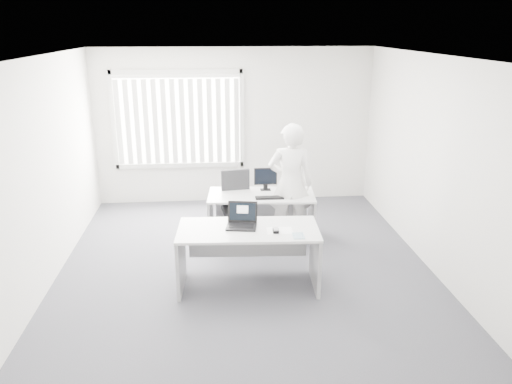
{
  "coord_description": "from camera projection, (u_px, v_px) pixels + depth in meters",
  "views": [
    {
      "loc": [
        -0.4,
        -5.97,
        3.14
      ],
      "look_at": [
        0.14,
        0.15,
        1.09
      ],
      "focal_mm": 35.0,
      "sensor_mm": 36.0,
      "label": 1
    }
  ],
  "objects": [
    {
      "name": "ground",
      "position": [
        246.0,
        273.0,
        6.67
      ],
      "size": [
        6.0,
        6.0,
        0.0
      ],
      "primitive_type": "plane",
      "color": "#55545C",
      "rests_on": "ground"
    },
    {
      "name": "wall_back",
      "position": [
        234.0,
        127.0,
        9.06
      ],
      "size": [
        5.0,
        0.02,
        2.8
      ],
      "primitive_type": "cube",
      "color": "silver",
      "rests_on": "ground"
    },
    {
      "name": "wall_front",
      "position": [
        276.0,
        295.0,
        3.39
      ],
      "size": [
        5.0,
        0.02,
        2.8
      ],
      "primitive_type": "cube",
      "color": "silver",
      "rests_on": "ground"
    },
    {
      "name": "wall_left",
      "position": [
        39.0,
        178.0,
        6.02
      ],
      "size": [
        0.02,
        6.0,
        2.8
      ],
      "primitive_type": "cube",
      "color": "silver",
      "rests_on": "ground"
    },
    {
      "name": "wall_right",
      "position": [
        439.0,
        168.0,
        6.43
      ],
      "size": [
        0.02,
        6.0,
        2.8
      ],
      "primitive_type": "cube",
      "color": "silver",
      "rests_on": "ground"
    },
    {
      "name": "ceiling",
      "position": [
        245.0,
        57.0,
        5.78
      ],
      "size": [
        5.0,
        6.0,
        0.02
      ],
      "primitive_type": "cube",
      "color": "white",
      "rests_on": "wall_back"
    },
    {
      "name": "window",
      "position": [
        178.0,
        120.0,
        8.89
      ],
      "size": [
        2.32,
        0.06,
        1.76
      ],
      "primitive_type": "cube",
      "color": "silver",
      "rests_on": "wall_back"
    },
    {
      "name": "blinds",
      "position": [
        178.0,
        122.0,
        8.84
      ],
      "size": [
        2.2,
        0.1,
        1.5
      ],
      "primitive_type": null,
      "color": "white",
      "rests_on": "wall_back"
    },
    {
      "name": "desk_near",
      "position": [
        248.0,
        245.0,
        6.17
      ],
      "size": [
        1.76,
        0.9,
        0.79
      ],
      "rotation": [
        0.0,
        0.0,
        -0.05
      ],
      "color": "silver",
      "rests_on": "ground"
    },
    {
      "name": "desk_far",
      "position": [
        261.0,
        207.0,
        7.59
      ],
      "size": [
        1.65,
        0.87,
        0.73
      ],
      "rotation": [
        0.0,
        0.0,
        -0.08
      ],
      "color": "silver",
      "rests_on": "ground"
    },
    {
      "name": "office_chair",
      "position": [
        238.0,
        217.0,
        7.71
      ],
      "size": [
        0.66,
        0.66,
        1.05
      ],
      "rotation": [
        0.0,
        0.0,
        0.12
      ],
      "color": "black",
      "rests_on": "ground"
    },
    {
      "name": "person",
      "position": [
        290.0,
        184.0,
        7.41
      ],
      "size": [
        0.7,
        0.5,
        1.83
      ],
      "primitive_type": "imported",
      "rotation": [
        0.0,
        0.0,
        3.05
      ],
      "color": "white",
      "rests_on": "ground"
    },
    {
      "name": "laptop",
      "position": [
        241.0,
        217.0,
        6.08
      ],
      "size": [
        0.41,
        0.38,
        0.28
      ],
      "primitive_type": null,
      "rotation": [
        0.0,
        0.0,
        -0.16
      ],
      "color": "black",
      "rests_on": "desk_near"
    },
    {
      "name": "paper_sheet",
      "position": [
        280.0,
        231.0,
        6.04
      ],
      "size": [
        0.32,
        0.23,
        0.0
      ],
      "primitive_type": "cube",
      "rotation": [
        0.0,
        0.0,
        -0.02
      ],
      "color": "white",
      "rests_on": "desk_near"
    },
    {
      "name": "mouse",
      "position": [
        276.0,
        230.0,
        5.98
      ],
      "size": [
        0.08,
        0.12,
        0.05
      ],
      "primitive_type": null,
      "rotation": [
        0.0,
        0.0,
        -0.05
      ],
      "color": "#B4B3B6",
      "rests_on": "paper_sheet"
    },
    {
      "name": "booklet",
      "position": [
        299.0,
        236.0,
        5.88
      ],
      "size": [
        0.14,
        0.19,
        0.01
      ],
      "primitive_type": "cube",
      "rotation": [
        0.0,
        0.0,
        -0.03
      ],
      "color": "white",
      "rests_on": "desk_near"
    },
    {
      "name": "keyboard",
      "position": [
        270.0,
        198.0,
        7.34
      ],
      "size": [
        0.42,
        0.14,
        0.02
      ],
      "primitive_type": "cube",
      "rotation": [
        0.0,
        0.0,
        -0.01
      ],
      "color": "black",
      "rests_on": "desk_far"
    },
    {
      "name": "monitor",
      "position": [
        266.0,
        179.0,
        7.66
      ],
      "size": [
        0.35,
        0.11,
        0.35
      ],
      "primitive_type": null,
      "rotation": [
        0.0,
        0.0,
        -0.01
      ],
      "color": "black",
      "rests_on": "desk_far"
    }
  ]
}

